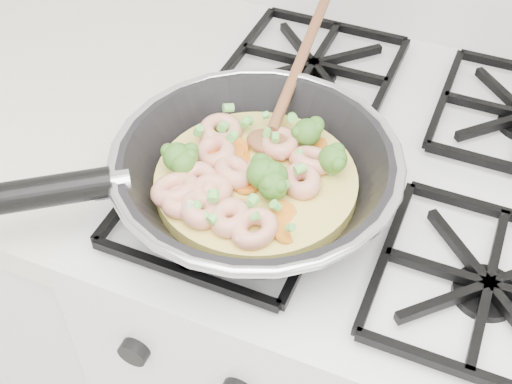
% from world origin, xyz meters
% --- Properties ---
extents(stove, '(0.60, 0.60, 0.92)m').
position_xyz_m(stove, '(0.00, 1.70, 0.46)').
color(stove, white).
rests_on(stove, ground).
extents(skillet, '(0.44, 0.55, 0.09)m').
position_xyz_m(skillet, '(-0.13, 1.57, 0.96)').
color(skillet, black).
rests_on(skillet, stove).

